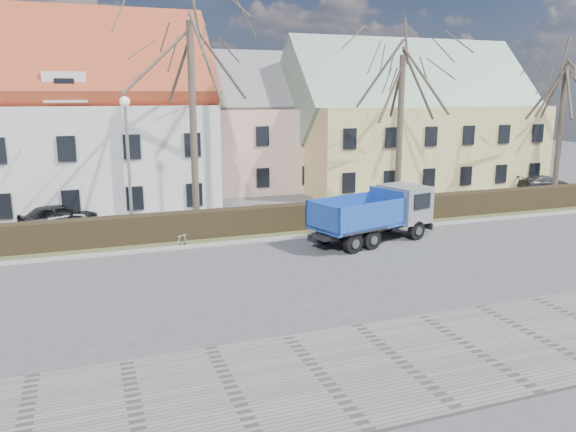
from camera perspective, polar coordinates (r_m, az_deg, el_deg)
name	(u,v)px	position (r m, az deg, el deg)	size (l,w,h in m)	color
ground	(288,270)	(22.41, 0.00, -5.47)	(120.00, 120.00, 0.00)	#4C4C4F
sidewalk_near	(400,362)	(15.27, 11.35, -14.38)	(80.00, 5.00, 0.08)	gray
curb_far	(255,240)	(26.60, -3.40, -2.50)	(80.00, 0.30, 0.12)	#9D9B95
grass_strip	(245,233)	(28.09, -4.34, -1.74)	(80.00, 3.00, 0.10)	#4B512E
hedge	(246,222)	(27.76, -4.25, -0.63)	(60.00, 0.90, 1.30)	black
building_pink	(246,134)	(41.72, -4.30, 8.34)	(10.80, 8.80, 8.00)	#CEA292
building_yellow	(410,129)	(43.86, 12.26, 8.62)	(18.80, 10.80, 8.50)	#D4C074
tree_1	(193,105)	(29.05, -9.68, 11.10)	(9.20, 9.20, 12.65)	#4C4035
tree_2	(400,118)	(33.42, 11.35, 9.75)	(8.00, 8.00, 11.00)	#4C4035
tree_3	(561,120)	(40.96, 26.02, 8.80)	(7.60, 7.60, 10.45)	#4C4035
dump_truck	(369,216)	(26.41, 8.22, 0.03)	(6.45, 2.40, 2.58)	#163D9B
streetlight	(129,169)	(27.34, -15.86, 4.62)	(0.53, 0.53, 6.82)	#979EA4
cart_frame	(178,241)	(25.94, -11.06, -2.52)	(0.68, 0.39, 0.62)	silver
parked_car_a	(59,216)	(31.32, -22.27, -0.01)	(1.58, 3.91, 1.33)	black
parked_car_b	(544,183)	(44.60, 24.59, 3.06)	(1.56, 3.85, 1.12)	#2C2C2F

